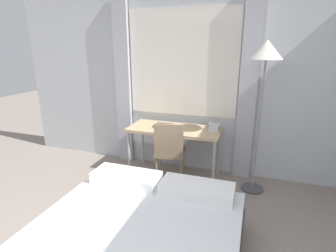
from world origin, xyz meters
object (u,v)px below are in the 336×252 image
(desk, at_px, (175,132))
(book, at_px, (164,126))
(telephone, at_px, (214,128))
(desk_chair, at_px, (170,149))
(standing_lamp, at_px, (265,63))

(desk, relative_size, book, 4.95)
(desk, distance_m, telephone, 0.56)
(desk_chair, bearing_deg, book, 113.59)
(desk_chair, relative_size, standing_lamp, 0.47)
(standing_lamp, relative_size, book, 7.31)
(desk, relative_size, standing_lamp, 0.68)
(desk, xyz_separation_m, desk_chair, (0.01, -0.24, -0.17))
(desk_chair, xyz_separation_m, telephone, (0.54, 0.30, 0.27))
(standing_lamp, bearing_deg, desk, 176.91)
(standing_lamp, distance_m, telephone, 1.05)
(desk, height_order, book, book)
(book, bearing_deg, desk, -7.46)
(book, bearing_deg, telephone, 2.71)
(standing_lamp, bearing_deg, telephone, 168.24)
(desk, distance_m, book, 0.19)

